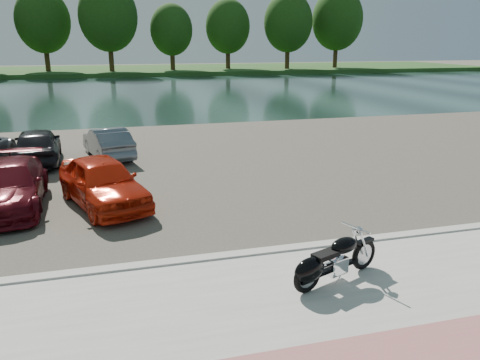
% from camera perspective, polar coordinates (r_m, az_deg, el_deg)
% --- Properties ---
extents(ground, '(200.00, 200.00, 0.00)m').
position_cam_1_polar(ground, '(9.34, 6.01, -14.37)').
color(ground, '#595447').
rests_on(ground, ground).
extents(promenade, '(60.00, 6.00, 0.10)m').
position_cam_1_polar(promenade, '(8.53, 8.50, -17.35)').
color(promenade, '#ACA9A2').
rests_on(promenade, ground).
extents(kerb, '(60.00, 0.30, 0.14)m').
position_cam_1_polar(kerb, '(10.97, 2.28, -8.91)').
color(kerb, '#ACA9A2').
rests_on(kerb, ground).
extents(parking_lot, '(60.00, 18.00, 0.04)m').
position_cam_1_polar(parking_lot, '(19.28, -5.62, 2.17)').
color(parking_lot, '#474239').
rests_on(parking_lot, ground).
extents(river, '(120.00, 40.00, 0.00)m').
position_cam_1_polar(river, '(47.78, -11.49, 10.48)').
color(river, '#192E2A').
rests_on(river, ground).
extents(far_bank, '(120.00, 24.00, 0.60)m').
position_cam_1_polar(far_bank, '(79.63, -13.11, 12.90)').
color(far_bank, '#204C1B').
rests_on(far_bank, ground).
extents(far_trees, '(70.25, 10.68, 12.52)m').
position_cam_1_polar(far_trees, '(73.66, -9.71, 18.43)').
color(far_trees, '#3A2715').
rests_on(far_trees, far_bank).
extents(motorcycle, '(2.23, 1.10, 1.05)m').
position_cam_1_polar(motorcycle, '(9.62, 10.84, -9.80)').
color(motorcycle, black).
rests_on(motorcycle, promenade).
extents(car_3, '(2.13, 4.76, 1.36)m').
position_cam_1_polar(car_3, '(15.29, -26.31, -0.63)').
color(car_3, '#4E0B13').
rests_on(car_3, parking_lot).
extents(car_4, '(3.11, 4.66, 1.47)m').
position_cam_1_polar(car_4, '(14.47, -16.41, -0.22)').
color(car_4, red).
rests_on(car_4, parking_lot).
extents(car_8, '(2.06, 4.39, 1.45)m').
position_cam_1_polar(car_8, '(20.55, -23.46, 3.91)').
color(car_8, black).
rests_on(car_8, parking_lot).
extents(car_9, '(2.27, 4.11, 1.28)m').
position_cam_1_polar(car_9, '(20.55, -15.80, 4.41)').
color(car_9, slate).
rests_on(car_9, parking_lot).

